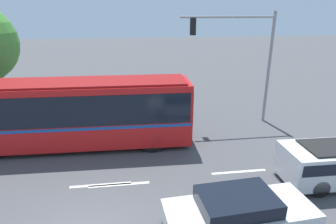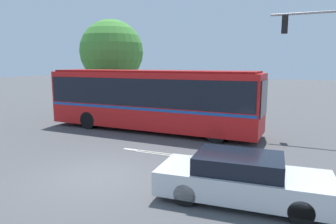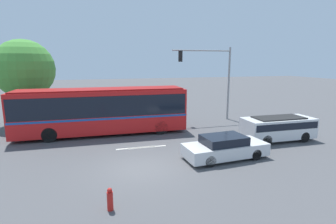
{
  "view_description": "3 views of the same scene",
  "coord_description": "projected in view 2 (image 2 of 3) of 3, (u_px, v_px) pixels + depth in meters",
  "views": [
    {
      "loc": [
        1.55,
        -6.89,
        6.51
      ],
      "look_at": [
        3.31,
        5.68,
        2.04
      ],
      "focal_mm": 30.64,
      "sensor_mm": 36.0,
      "label": 1
    },
    {
      "loc": [
        5.99,
        -7.94,
        3.73
      ],
      "look_at": [
        0.71,
        4.22,
        1.6
      ],
      "focal_mm": 32.16,
      "sensor_mm": 36.0,
      "label": 2
    },
    {
      "loc": [
        -2.08,
        -12.18,
        5.27
      ],
      "look_at": [
        3.2,
        6.06,
        1.57
      ],
      "focal_mm": 27.66,
      "sensor_mm": 36.0,
      "label": 3
    }
  ],
  "objects": [
    {
      "name": "street_tree_left",
      "position": [
        112.0,
        52.0,
        23.42
      ],
      "size": [
        4.89,
        4.89,
        7.11
      ],
      "color": "brown",
      "rests_on": "ground"
    },
    {
      "name": "flowering_hedge",
      "position": [
        192.0,
        108.0,
        19.79
      ],
      "size": [
        7.06,
        1.28,
        1.73
      ],
      "color": "#286028",
      "rests_on": "ground"
    },
    {
      "name": "lane_stripe_mid",
      "position": [
        163.0,
        154.0,
        12.51
      ],
      "size": [
        2.4,
        0.16,
        0.01
      ],
      "primitive_type": "cube",
      "color": "silver",
      "rests_on": "ground"
    },
    {
      "name": "lane_stripe_far",
      "position": [
        294.0,
        169.0,
        10.76
      ],
      "size": [
        2.4,
        0.16,
        0.01
      ],
      "primitive_type": "cube",
      "color": "silver",
      "rests_on": "ground"
    },
    {
      "name": "city_bus",
      "position": [
        151.0,
        97.0,
        16.69
      ],
      "size": [
        12.17,
        2.81,
        3.37
      ],
      "rotation": [
        0.0,
        0.0,
        -0.02
      ],
      "color": "red",
      "rests_on": "ground"
    },
    {
      "name": "ground_plane",
      "position": [
        99.0,
        176.0,
        10.14
      ],
      "size": [
        140.0,
        140.0,
        0.0
      ],
      "primitive_type": "plane",
      "color": "#4C4C4F"
    },
    {
      "name": "lane_stripe_near",
      "position": [
        148.0,
        152.0,
        12.88
      ],
      "size": [
        2.4,
        0.16,
        0.01
      ],
      "primitive_type": "cube",
      "color": "silver",
      "rests_on": "ground"
    },
    {
      "name": "sedan_foreground",
      "position": [
        242.0,
        179.0,
        8.22
      ],
      "size": [
        4.73,
        2.13,
        1.29
      ],
      "rotation": [
        0.0,
        0.0,
        0.07
      ],
      "color": "silver",
      "rests_on": "ground"
    }
  ]
}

